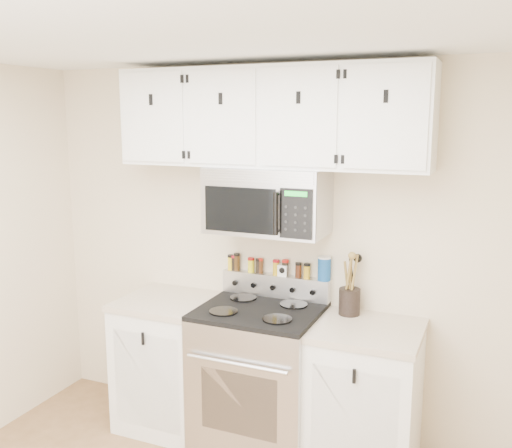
% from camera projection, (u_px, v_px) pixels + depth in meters
% --- Properties ---
extents(back_wall, '(3.50, 0.01, 2.50)m').
position_uv_depth(back_wall, '(278.00, 252.00, 3.86)').
color(back_wall, beige).
rests_on(back_wall, floor).
extents(ceiling, '(3.50, 3.50, 0.01)m').
position_uv_depth(ceiling, '(107.00, 20.00, 2.06)').
color(ceiling, white).
rests_on(ceiling, back_wall).
extents(range, '(0.76, 0.65, 1.10)m').
position_uv_depth(range, '(259.00, 376.00, 3.72)').
color(range, '#B7B7BA').
rests_on(range, floor).
extents(base_cabinet_left, '(0.64, 0.62, 0.92)m').
position_uv_depth(base_cabinet_left, '(170.00, 361.00, 4.01)').
color(base_cabinet_left, white).
rests_on(base_cabinet_left, floor).
extents(base_cabinet_right, '(0.64, 0.62, 0.92)m').
position_uv_depth(base_cabinet_right, '(365.00, 398.00, 3.48)').
color(base_cabinet_right, white).
rests_on(base_cabinet_right, floor).
extents(microwave, '(0.76, 0.44, 0.42)m').
position_uv_depth(microwave, '(267.00, 200.00, 3.62)').
color(microwave, '#9E9EA3').
rests_on(microwave, back_wall).
extents(upper_cabinets, '(2.00, 0.35, 0.62)m').
position_uv_depth(upper_cabinets, '(269.00, 117.00, 3.55)').
color(upper_cabinets, white).
rests_on(upper_cabinets, back_wall).
extents(utensil_crock, '(0.13, 0.13, 0.39)m').
position_uv_depth(utensil_crock, '(349.00, 299.00, 3.60)').
color(utensil_crock, black).
rests_on(utensil_crock, base_cabinet_right).
extents(kitchen_timer, '(0.07, 0.06, 0.08)m').
position_uv_depth(kitchen_timer, '(283.00, 270.00, 3.83)').
color(kitchen_timer, white).
rests_on(kitchen_timer, range).
extents(salt_canister, '(0.09, 0.09, 0.16)m').
position_uv_depth(salt_canister, '(324.00, 268.00, 3.71)').
color(salt_canister, '#154B91').
rests_on(salt_canister, range).
extents(spice_jar_0, '(0.04, 0.04, 0.11)m').
position_uv_depth(spice_jar_0, '(231.00, 262.00, 3.98)').
color(spice_jar_0, yellow).
rests_on(spice_jar_0, range).
extents(spice_jar_1, '(0.04, 0.04, 0.11)m').
position_uv_depth(spice_jar_1, '(234.00, 263.00, 3.97)').
color(spice_jar_1, black).
rests_on(spice_jar_1, range).
extents(spice_jar_2, '(0.04, 0.04, 0.12)m').
position_uv_depth(spice_jar_2, '(237.00, 262.00, 3.96)').
color(spice_jar_2, '#41290F').
rests_on(spice_jar_2, range).
extents(spice_jar_3, '(0.04, 0.04, 0.10)m').
position_uv_depth(spice_jar_3, '(251.00, 265.00, 3.92)').
color(spice_jar_3, yellow).
rests_on(spice_jar_3, range).
extents(spice_jar_4, '(0.04, 0.04, 0.10)m').
position_uv_depth(spice_jar_4, '(259.00, 266.00, 3.90)').
color(spice_jar_4, black).
rests_on(spice_jar_4, range).
extents(spice_jar_5, '(0.04, 0.04, 0.10)m').
position_uv_depth(spice_jar_5, '(260.00, 266.00, 3.89)').
color(spice_jar_5, '#462610').
rests_on(spice_jar_5, range).
extents(spice_jar_6, '(0.04, 0.04, 0.10)m').
position_uv_depth(spice_jar_6, '(276.00, 267.00, 3.85)').
color(spice_jar_6, gold).
rests_on(spice_jar_6, range).
extents(spice_jar_7, '(0.05, 0.05, 0.11)m').
position_uv_depth(spice_jar_7, '(285.00, 268.00, 3.82)').
color(spice_jar_7, black).
rests_on(spice_jar_7, range).
extents(spice_jar_8, '(0.04, 0.04, 0.10)m').
position_uv_depth(spice_jar_8, '(298.00, 270.00, 3.79)').
color(spice_jar_8, '#3E1C0E').
rests_on(spice_jar_8, range).
extents(spice_jar_9, '(0.04, 0.04, 0.10)m').
position_uv_depth(spice_jar_9, '(307.00, 271.00, 3.76)').
color(spice_jar_9, gold).
rests_on(spice_jar_9, range).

